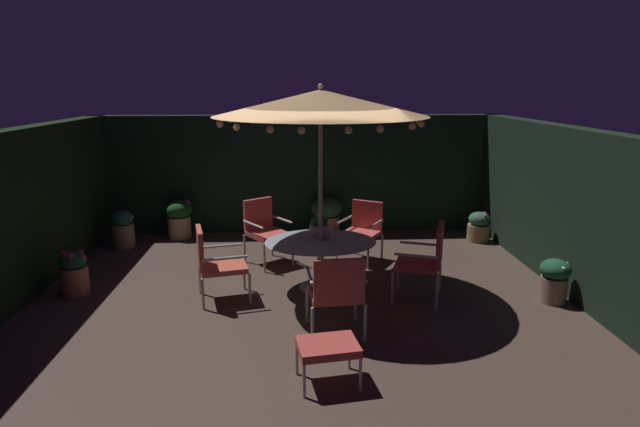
{
  "coord_description": "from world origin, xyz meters",
  "views": [
    {
      "loc": [
        -0.06,
        -6.81,
        2.8
      ],
      "look_at": [
        0.28,
        0.14,
        1.05
      ],
      "focal_mm": 29.13,
      "sensor_mm": 36.0,
      "label": 1
    }
  ],
  "objects_px": {
    "patio_chair_northeast": "(337,289)",
    "potted_plant_left_near": "(326,214)",
    "potted_plant_right_far": "(554,279)",
    "patio_chair_southeast": "(363,227)",
    "ottoman_footrest": "(328,348)",
    "potted_plant_back_center": "(479,226)",
    "potted_plant_back_right": "(74,272)",
    "potted_plant_right_near": "(179,217)",
    "potted_plant_front_corner": "(123,228)",
    "patio_chair_east": "(426,257)",
    "patio_chair_south": "(264,227)",
    "patio_umbrella": "(320,103)",
    "patio_chair_north": "(215,260)",
    "patio_dining_table": "(320,250)",
    "centerpiece_planter": "(319,225)"
  },
  "relations": [
    {
      "from": "centerpiece_planter",
      "to": "patio_chair_south",
      "type": "relative_size",
      "value": 0.34
    },
    {
      "from": "potted_plant_back_center",
      "to": "potted_plant_left_near",
      "type": "xyz_separation_m",
      "value": [
        -2.75,
        0.61,
        0.12
      ]
    },
    {
      "from": "patio_dining_table",
      "to": "patio_umbrella",
      "type": "relative_size",
      "value": 0.55
    },
    {
      "from": "potted_plant_right_near",
      "to": "potted_plant_front_corner",
      "type": "height_order",
      "value": "potted_plant_right_near"
    },
    {
      "from": "patio_umbrella",
      "to": "potted_plant_back_right",
      "type": "bearing_deg",
      "value": -179.56
    },
    {
      "from": "potted_plant_front_corner",
      "to": "potted_plant_back_right",
      "type": "distance_m",
      "value": 2.11
    },
    {
      "from": "patio_umbrella",
      "to": "potted_plant_front_corner",
      "type": "relative_size",
      "value": 4.28
    },
    {
      "from": "centerpiece_planter",
      "to": "patio_chair_north",
      "type": "xyz_separation_m",
      "value": [
        -1.39,
        -0.47,
        -0.33
      ]
    },
    {
      "from": "potted_plant_left_near",
      "to": "patio_chair_south",
      "type": "bearing_deg",
      "value": -124.46
    },
    {
      "from": "patio_chair_east",
      "to": "potted_plant_right_near",
      "type": "bearing_deg",
      "value": 141.33
    },
    {
      "from": "centerpiece_planter",
      "to": "potted_plant_right_far",
      "type": "bearing_deg",
      "value": -13.74
    },
    {
      "from": "patio_umbrella",
      "to": "ottoman_footrest",
      "type": "bearing_deg",
      "value": -91.14
    },
    {
      "from": "patio_dining_table",
      "to": "patio_chair_south",
      "type": "bearing_deg",
      "value": 125.69
    },
    {
      "from": "patio_chair_southeast",
      "to": "potted_plant_right_near",
      "type": "relative_size",
      "value": 1.32
    },
    {
      "from": "patio_umbrella",
      "to": "potted_plant_left_near",
      "type": "relative_size",
      "value": 3.92
    },
    {
      "from": "potted_plant_right_near",
      "to": "patio_chair_south",
      "type": "bearing_deg",
      "value": -41.07
    },
    {
      "from": "patio_umbrella",
      "to": "patio_chair_southeast",
      "type": "height_order",
      "value": "patio_umbrella"
    },
    {
      "from": "patio_chair_east",
      "to": "potted_plant_back_right",
      "type": "height_order",
      "value": "patio_chair_east"
    },
    {
      "from": "potted_plant_back_center",
      "to": "patio_chair_east",
      "type": "bearing_deg",
      "value": -122.03
    },
    {
      "from": "patio_umbrella",
      "to": "patio_dining_table",
      "type": "bearing_deg",
      "value": -91.8
    },
    {
      "from": "patio_chair_south",
      "to": "potted_plant_back_center",
      "type": "relative_size",
      "value": 1.87
    },
    {
      "from": "patio_umbrella",
      "to": "patio_chair_northeast",
      "type": "height_order",
      "value": "patio_umbrella"
    },
    {
      "from": "ottoman_footrest",
      "to": "potted_plant_back_center",
      "type": "relative_size",
      "value": 1.15
    },
    {
      "from": "potted_plant_right_far",
      "to": "patio_chair_southeast",
      "type": "bearing_deg",
      "value": 141.35
    },
    {
      "from": "patio_chair_east",
      "to": "potted_plant_back_center",
      "type": "bearing_deg",
      "value": 57.97
    },
    {
      "from": "patio_chair_southeast",
      "to": "potted_plant_left_near",
      "type": "relative_size",
      "value": 1.32
    },
    {
      "from": "patio_chair_northeast",
      "to": "patio_chair_east",
      "type": "bearing_deg",
      "value": 37.41
    },
    {
      "from": "patio_chair_north",
      "to": "potted_plant_back_right",
      "type": "distance_m",
      "value": 2.0
    },
    {
      "from": "patio_chair_north",
      "to": "patio_chair_northeast",
      "type": "height_order",
      "value": "patio_chair_north"
    },
    {
      "from": "patio_dining_table",
      "to": "potted_plant_front_corner",
      "type": "bearing_deg",
      "value": 148.3
    },
    {
      "from": "potted_plant_back_right",
      "to": "patio_dining_table",
      "type": "bearing_deg",
      "value": 0.44
    },
    {
      "from": "patio_chair_south",
      "to": "patio_chair_southeast",
      "type": "bearing_deg",
      "value": 2.04
    },
    {
      "from": "patio_dining_table",
      "to": "patio_chair_east",
      "type": "height_order",
      "value": "patio_chair_east"
    },
    {
      "from": "patio_chair_northeast",
      "to": "potted_plant_right_far",
      "type": "relative_size",
      "value": 1.67
    },
    {
      "from": "patio_dining_table",
      "to": "patio_chair_north",
      "type": "xyz_separation_m",
      "value": [
        -1.4,
        -0.34,
        -0.01
      ]
    },
    {
      "from": "patio_dining_table",
      "to": "potted_plant_back_center",
      "type": "distance_m",
      "value": 3.7
    },
    {
      "from": "patio_chair_northeast",
      "to": "potted_plant_back_right",
      "type": "height_order",
      "value": "patio_chair_northeast"
    },
    {
      "from": "patio_chair_north",
      "to": "potted_plant_back_right",
      "type": "xyz_separation_m",
      "value": [
        -1.96,
        0.31,
        -0.25
      ]
    },
    {
      "from": "patio_dining_table",
      "to": "patio_umbrella",
      "type": "height_order",
      "value": "patio_umbrella"
    },
    {
      "from": "patio_dining_table",
      "to": "patio_chair_northeast",
      "type": "xyz_separation_m",
      "value": [
        0.11,
        -1.43,
        0.01
      ]
    },
    {
      "from": "potted_plant_left_near",
      "to": "patio_chair_north",
      "type": "bearing_deg",
      "value": -118.12
    },
    {
      "from": "patio_chair_northeast",
      "to": "potted_plant_left_near",
      "type": "height_order",
      "value": "patio_chair_northeast"
    },
    {
      "from": "patio_chair_southeast",
      "to": "potted_plant_right_near",
      "type": "distance_m",
      "value": 3.54
    },
    {
      "from": "patio_chair_north",
      "to": "patio_chair_south",
      "type": "relative_size",
      "value": 0.98
    },
    {
      "from": "potted_plant_right_far",
      "to": "patio_chair_north",
      "type": "bearing_deg",
      "value": 176.51
    },
    {
      "from": "patio_chair_east",
      "to": "potted_plant_right_far",
      "type": "distance_m",
      "value": 1.71
    },
    {
      "from": "centerpiece_planter",
      "to": "patio_umbrella",
      "type": "bearing_deg",
      "value": -85.03
    },
    {
      "from": "ottoman_footrest",
      "to": "potted_plant_back_center",
      "type": "xyz_separation_m",
      "value": [
        3.05,
        4.52,
        -0.09
      ]
    },
    {
      "from": "patio_chair_east",
      "to": "ottoman_footrest",
      "type": "relative_size",
      "value": 1.67
    },
    {
      "from": "ottoman_footrest",
      "to": "potted_plant_back_right",
      "type": "bearing_deg",
      "value": 144.71
    }
  ]
}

